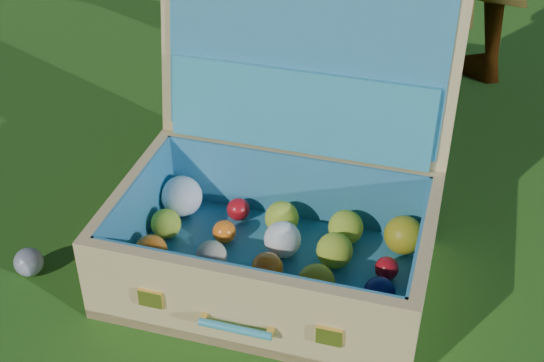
{
  "coord_description": "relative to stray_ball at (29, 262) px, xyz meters",
  "views": [
    {
      "loc": [
        -0.06,
        -1.32,
        1.1
      ],
      "look_at": [
        -0.1,
        -0.03,
        0.19
      ],
      "focal_mm": 50.0,
      "sensor_mm": 36.0,
      "label": 1
    }
  ],
  "objects": [
    {
      "name": "stray_ball",
      "position": [
        0.0,
        0.0,
        0.0
      ],
      "size": [
        0.06,
        0.06,
        0.06
      ],
      "primitive_type": "sphere",
      "color": "teal",
      "rests_on": "ground"
    },
    {
      "name": "ground",
      "position": [
        0.62,
        0.11,
        -0.03
      ],
      "size": [
        60.0,
        60.0,
        0.0
      ],
      "primitive_type": "plane",
      "color": "#215114",
      "rests_on": "ground"
    },
    {
      "name": "suitcase",
      "position": [
        0.54,
        0.08,
        0.14
      ],
      "size": [
        0.77,
        0.69,
        0.62
      ],
      "rotation": [
        0.0,
        0.0,
        -0.26
      ],
      "color": "#D8B574",
      "rests_on": "ground"
    }
  ]
}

